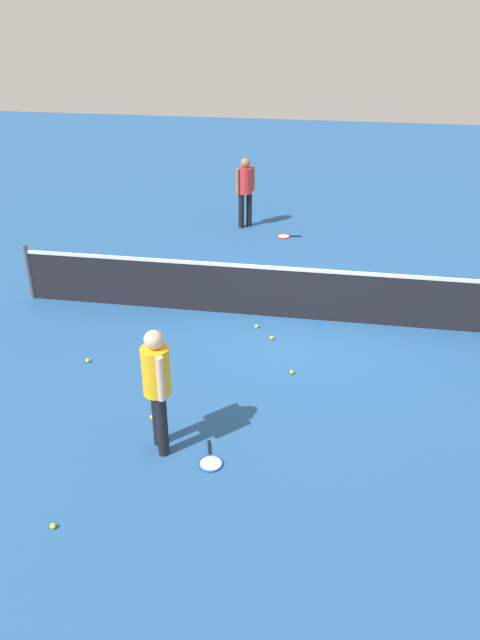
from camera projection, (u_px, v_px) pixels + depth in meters
name	position (u px, v px, depth m)	size (l,w,h in m)	color
ground_plane	(296.00, 318.00, 10.80)	(40.00, 40.00, 0.00)	#265693
court_net	(297.00, 293.00, 10.57)	(10.09, 0.09, 1.07)	#4C4C51
player_near_side	(157.00, 382.00, 7.21)	(0.47, 0.49, 1.70)	black
player_far_side	(245.00, 187.00, 14.66)	(0.48, 0.48, 1.70)	black
tennis_racket_near_player	(210.00, 462.00, 7.43)	(0.39, 0.61, 0.03)	blue
tennis_racket_far_player	(285.00, 236.00, 14.48)	(0.60, 0.37, 0.03)	red
tennis_ball_near_player	(152.00, 417.00, 8.19)	(0.07, 0.07, 0.07)	#C6E033
tennis_ball_by_net	(257.00, 326.00, 10.46)	(0.07, 0.07, 0.07)	#C6E033
tennis_ball_midcourt	(292.00, 372.00, 9.18)	(0.07, 0.07, 0.07)	#C6E033
tennis_ball_baseline	(88.00, 360.00, 9.47)	(0.07, 0.07, 0.07)	#C6E033
tennis_ball_stray_left	(53.00, 526.00, 6.50)	(0.07, 0.07, 0.07)	#C6E033
tennis_ball_stray_right	(272.00, 338.00, 10.10)	(0.07, 0.07, 0.07)	#C6E033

